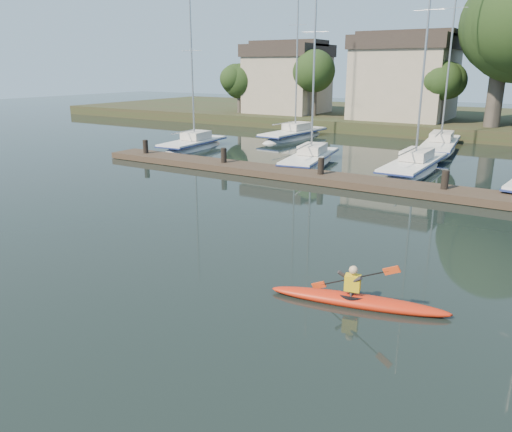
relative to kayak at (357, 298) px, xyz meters
The scene contains 9 objects.
ground 4.07m from the kayak, 150.81° to the right, with size 160.00×160.00×0.00m, color black.
kayak is the anchor object (origin of this frame).
dock 12.53m from the kayak, 106.48° to the left, with size 34.00×2.00×1.80m.
sailboat_0 25.17m from the kayak, 137.95° to the left, with size 2.68×7.44×11.56m.
sailboat_1 18.35m from the kayak, 119.63° to the left, with size 3.21×8.07×12.85m.
sailboat_2 17.34m from the kayak, 100.81° to the left, with size 2.11×8.70×14.37m.
sailboat_5 29.57m from the kayak, 120.85° to the left, with size 2.72×9.12×14.89m.
sailboat_6 25.69m from the kayak, 98.30° to the left, with size 3.18×10.12×15.82m.
shore 38.48m from the kayak, 92.90° to the left, with size 90.00×25.25×12.75m.
Camera 1 is at (7.33, -8.68, 5.58)m, focal length 35.00 mm.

